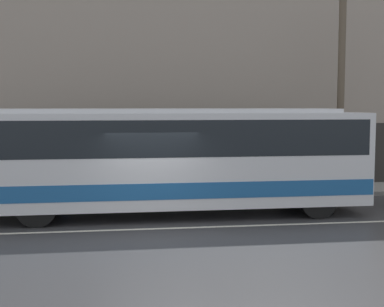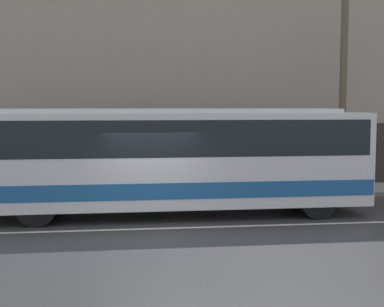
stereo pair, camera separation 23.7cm
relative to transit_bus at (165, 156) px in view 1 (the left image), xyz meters
name	(u,v)px [view 1 (the left image)]	position (x,y,z in m)	size (l,w,h in m)	color
ground_plane	(154,229)	(-0.46, -1.74, -1.76)	(60.00, 60.00, 0.00)	#38383A
sidewalk	(143,194)	(-0.46, 3.43, -1.69)	(60.00, 2.34, 0.15)	gray
building_facade	(141,61)	(-0.46, 4.74, 3.11)	(60.00, 0.35, 10.10)	gray
lane_stripe	(154,229)	(-0.46, -1.74, -1.76)	(54.00, 0.14, 0.01)	beige
transit_bus	(165,156)	(0.00, 0.00, 0.00)	(11.83, 2.49, 3.13)	silver
utility_pole_near	(341,96)	(6.55, 2.70, 1.80)	(0.25, 0.25, 6.84)	brown
pedestrian_waiting	(63,172)	(-3.23, 3.39, -0.85)	(0.36, 0.36, 1.64)	navy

